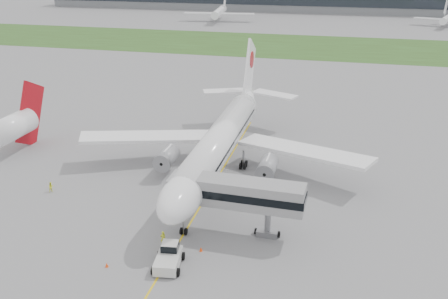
% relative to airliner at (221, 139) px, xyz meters
% --- Properties ---
extents(ground, '(600.00, 600.00, 0.00)m').
position_rel_airliner_xyz_m(ground, '(0.00, -4.87, -5.66)').
color(ground, gray).
rests_on(ground, ground).
extents(apron_markings, '(70.00, 70.00, 0.04)m').
position_rel_airliner_xyz_m(apron_markings, '(0.00, -9.87, -5.66)').
color(apron_markings, yellow).
rests_on(apron_markings, ground).
extents(grass_strip, '(600.00, 50.00, 0.02)m').
position_rel_airliner_xyz_m(grass_strip, '(0.00, 115.13, -5.65)').
color(grass_strip, '#2F471A').
rests_on(grass_strip, ground).
extents(control_tower, '(12.00, 12.00, 56.00)m').
position_rel_airliner_xyz_m(control_tower, '(-90.00, 227.13, -5.66)').
color(control_tower, gray).
rests_on(control_tower, ground).
extents(airliner, '(48.13, 53.95, 17.88)m').
position_rel_airliner_xyz_m(airliner, '(0.00, 0.00, 0.00)').
color(airliner, white).
rests_on(airliner, ground).
extents(pushback_tug, '(3.69, 4.99, 2.39)m').
position_rel_airliner_xyz_m(pushback_tug, '(0.42, -26.57, -4.56)').
color(pushback_tug, silver).
rests_on(pushback_tug, ground).
extents(jet_bridge, '(16.75, 4.77, 7.72)m').
position_rel_airliner_xyz_m(jet_bridge, '(5.98, -18.19, 0.05)').
color(jet_bridge, gray).
rests_on(jet_bridge, ground).
extents(safety_cone_left, '(0.40, 0.40, 0.54)m').
position_rel_airliner_xyz_m(safety_cone_left, '(-6.35, -28.63, -5.39)').
color(safety_cone_left, '#FF440D').
rests_on(safety_cone_left, ground).
extents(safety_cone_right, '(0.41, 0.41, 0.57)m').
position_rel_airliner_xyz_m(safety_cone_right, '(3.20, -23.02, -5.38)').
color(safety_cone_right, '#FF440D').
rests_on(safety_cone_right, ground).
extents(ground_crew_near, '(0.81, 0.78, 1.87)m').
position_rel_airliner_xyz_m(ground_crew_near, '(-1.68, -22.74, -4.73)').
color(ground_crew_near, yellow).
rests_on(ground_crew_near, ground).
extents(ground_crew_far, '(0.92, 0.97, 1.59)m').
position_rel_airliner_xyz_m(ground_crew_far, '(-22.82, -13.23, -4.87)').
color(ground_crew_far, '#F2F929').
rests_on(ground_crew_far, ground).
extents(neighbor_aircraft, '(4.56, 15.29, 12.51)m').
position_rel_airliner_xyz_m(neighbor_aircraft, '(-37.19, -0.48, -0.70)').
color(neighbor_aircraft, '#A50913').
rests_on(neighbor_aircraft, ground).
extents(distant_aircraft_left, '(37.71, 34.12, 13.21)m').
position_rel_airliner_xyz_m(distant_aircraft_left, '(-44.05, 171.99, -5.66)').
color(distant_aircraft_left, white).
rests_on(distant_aircraft_left, ground).
extents(distant_aircraft_right, '(36.07, 33.86, 11.25)m').
position_rel_airliner_xyz_m(distant_aircraft_right, '(61.99, 178.84, -5.66)').
color(distant_aircraft_right, white).
rests_on(distant_aircraft_right, ground).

